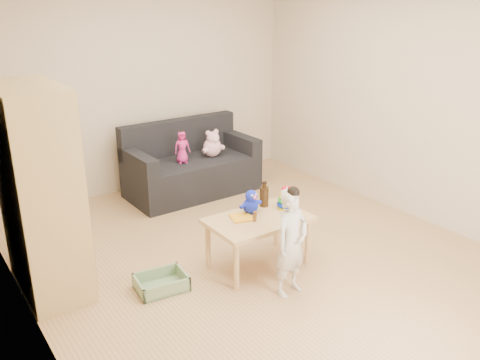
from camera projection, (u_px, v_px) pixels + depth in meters
room at (251, 120)px, 4.48m from camera, size 4.50×4.50×4.50m
wardrobe at (39, 192)px, 4.05m from camera, size 0.48×0.95×1.71m
sofa at (192, 176)px, 6.31m from camera, size 1.60×0.83×0.45m
play_table at (258, 242)px, 4.59m from camera, size 0.90×0.57×0.47m
storage_bin at (161, 282)px, 4.27m from camera, size 0.45×0.36×0.12m
toddler at (291, 244)px, 4.09m from camera, size 0.36×0.27×0.89m
pink_bear at (212, 145)px, 6.29m from camera, size 0.27×0.23×0.28m
doll at (182, 148)px, 6.02m from camera, size 0.21×0.17×0.38m
ring_stacker at (287, 200)px, 4.69m from camera, size 0.18×0.18×0.21m
brown_bottle at (264, 196)px, 4.73m from camera, size 0.08×0.08×0.24m
blue_plush at (251, 201)px, 4.57m from camera, size 0.19×0.15×0.23m
wooden_figure at (255, 216)px, 4.42m from camera, size 0.05×0.04×0.10m
yellow_book at (242, 218)px, 4.50m from camera, size 0.23×0.23×0.01m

